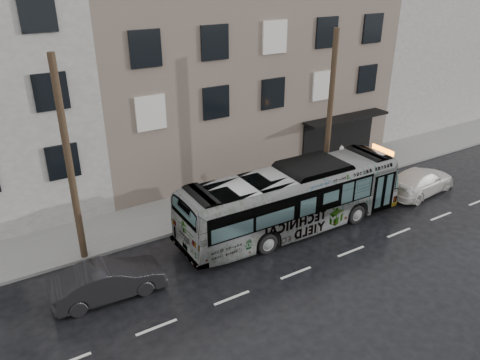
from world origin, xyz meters
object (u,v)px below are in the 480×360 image
at_px(utility_pole_front, 330,113).
at_px(dark_sedan, 108,281).
at_px(sign_post, 340,164).
at_px(utility_pole_rear, 69,164).
at_px(white_sedan, 420,181).
at_px(bus, 293,199).

bearing_deg(utility_pole_front, dark_sedan, -167.22).
bearing_deg(sign_post, utility_pole_rear, 180.00).
distance_m(sign_post, white_sedan, 4.64).
distance_m(utility_pole_front, bus, 5.95).
height_order(bus, white_sedan, bus).
bearing_deg(dark_sedan, utility_pole_front, -74.46).
height_order(utility_pole_front, white_sedan, utility_pole_front).
bearing_deg(white_sedan, utility_pole_front, 46.57).
height_order(utility_pole_front, utility_pole_rear, same).
relative_size(utility_pole_front, utility_pole_rear, 1.00).
relative_size(sign_post, white_sedan, 0.48).
distance_m(utility_pole_rear, bus, 10.40).
distance_m(bus, dark_sedan, 9.46).
bearing_deg(dark_sedan, white_sedan, -87.56).
bearing_deg(sign_post, bus, -154.13).
xyz_separation_m(sign_post, bus, (-5.50, -2.67, 0.30)).
distance_m(utility_pole_rear, dark_sedan, 5.02).
distance_m(sign_post, dark_sedan, 15.24).
bearing_deg(bus, dark_sedan, 93.48).
xyz_separation_m(white_sedan, dark_sedan, (-18.17, 0.10, 0.00)).
relative_size(utility_pole_rear, white_sedan, 1.80).
bearing_deg(dark_sedan, bus, -84.42).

